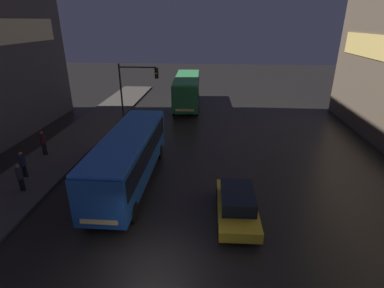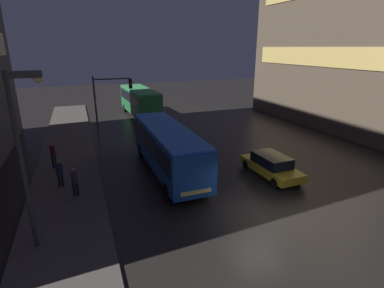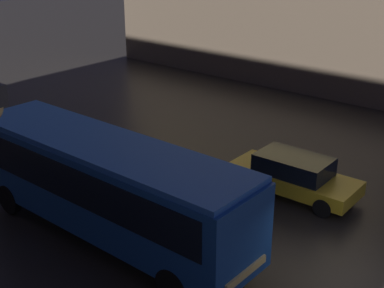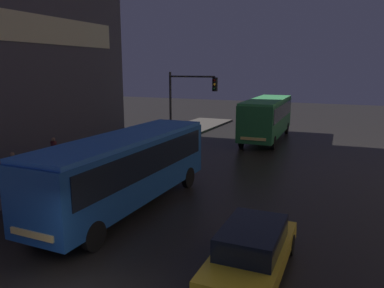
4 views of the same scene
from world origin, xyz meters
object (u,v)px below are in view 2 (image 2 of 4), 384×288
pedestrian_near (53,153)px  pedestrian_far (59,171)px  pedestrian_mid (75,180)px  bus_far (140,100)px  traffic_light_main (109,95)px  bus_near (168,146)px  car_taxi (271,165)px  street_lamp_sidewalk (24,135)px

pedestrian_near → pedestrian_far: pedestrian_near is taller
pedestrian_mid → bus_far: bearing=17.5°
pedestrian_mid → traffic_light_main: bearing=23.8°
bus_near → pedestrian_far: bearing=0.0°
bus_near → bus_far: bearing=-95.6°
bus_near → traffic_light_main: traffic_light_main is taller
bus_near → pedestrian_far: bus_near is taller
bus_far → bus_near: bearing=81.7°
bus_far → pedestrian_near: bus_far is taller
bus_near → bus_far: size_ratio=1.00×
pedestrian_near → pedestrian_far: (0.50, -3.21, -0.05)m
bus_far → traffic_light_main: (-4.09, -6.53, 1.72)m
bus_far → traffic_light_main: traffic_light_main is taller
car_taxi → traffic_light_main: size_ratio=0.84×
bus_far → traffic_light_main: size_ratio=1.82×
car_taxi → traffic_light_main: bearing=-59.8°
car_taxi → pedestrian_near: 14.49m
pedestrian_far → traffic_light_main: size_ratio=0.30×
bus_near → pedestrian_near: 7.81m
bus_far → street_lamp_sidewalk: bearing=66.5°
car_taxi → street_lamp_sidewalk: street_lamp_sidewalk is taller
pedestrian_far → pedestrian_mid: bearing=-42.1°
pedestrian_mid → street_lamp_sidewalk: 5.75m
bus_far → pedestrian_far: bearing=62.0°
bus_far → traffic_light_main: 7.89m
bus_near → car_taxi: bus_near is taller
pedestrian_near → car_taxi: bearing=-104.3°
pedestrian_mid → car_taxi: bearing=-57.4°
pedestrian_near → traffic_light_main: traffic_light_main is taller
bus_far → pedestrian_mid: bus_far is taller
pedestrian_mid → pedestrian_far: (-0.82, 1.55, 0.04)m
bus_near → bus_far: bus_far is taller
car_taxi → traffic_light_main: (-8.44, 13.84, 3.04)m
pedestrian_near → bus_far: bearing=-21.1°
pedestrian_near → street_lamp_sidewalk: bearing=-169.6°
car_taxi → traffic_light_main: 16.50m
pedestrian_far → traffic_light_main: traffic_light_main is taller
car_taxi → pedestrian_far: bearing=-13.9°
pedestrian_mid → traffic_light_main: size_ratio=0.30×
bus_near → car_taxi: size_ratio=2.18×
bus_far → pedestrian_far: 19.40m
bus_far → pedestrian_near: 16.82m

